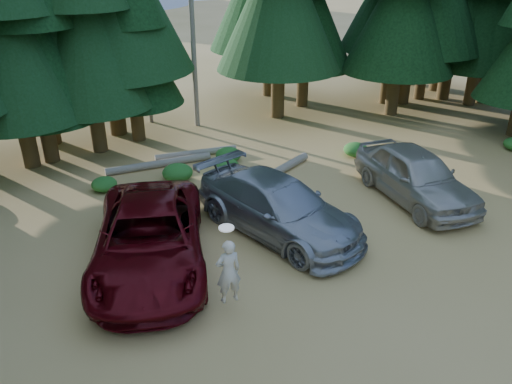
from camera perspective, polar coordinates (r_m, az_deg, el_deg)
ground at (r=13.46m, az=9.61°, el=-10.99°), size 160.00×160.00×0.00m
forest_belt_north at (r=25.87m, az=-8.73°, el=7.65°), size 36.00×7.00×22.00m
snag_back at (r=25.47m, az=-12.91°, el=18.59°), size 0.20×0.20×10.00m
red_pickup at (r=14.04m, az=-12.08°, el=-5.16°), size 4.55×6.92×1.77m
silver_minivan_center at (r=15.39m, az=2.54°, el=-1.70°), size 4.24×6.42×1.73m
silver_minivan_right at (r=18.29m, az=17.76°, el=1.86°), size 2.56×5.51×1.83m
frisbee_player at (r=11.98m, az=-3.18°, el=-9.01°), size 0.63×0.44×2.04m
log_left at (r=20.71m, az=-10.99°, el=3.19°), size 4.31×0.31×0.31m
log_mid at (r=21.60m, az=-6.84°, el=4.44°), size 3.55×0.54×0.29m
log_right at (r=19.18m, az=1.55°, el=1.83°), size 4.65×2.79×0.33m
shrub_left at (r=19.13m, az=-16.97°, el=0.86°), size 0.93×0.93×0.51m
shrub_center_left at (r=19.88m, az=-3.37°, el=3.02°), size 0.98×0.98×0.54m
shrub_center_right at (r=19.33m, az=-8.96°, el=2.21°), size 1.17×1.17×0.64m
shrub_right at (r=20.91m, az=-3.19°, el=4.28°), size 1.06×1.06×0.58m
shrub_far_right at (r=21.86m, az=11.34°, el=4.78°), size 1.05×1.05×0.58m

